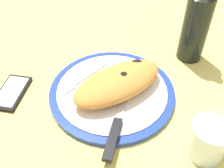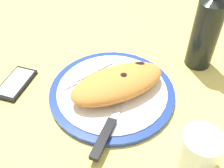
{
  "view_description": "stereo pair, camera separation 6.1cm",
  "coord_description": "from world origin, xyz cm",
  "px_view_note": "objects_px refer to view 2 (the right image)",
  "views": [
    {
      "loc": [
        35.36,
        30.32,
        49.29
      ],
      "look_at": [
        0.0,
        0.0,
        3.6
      ],
      "focal_mm": 42.76,
      "sensor_mm": 36.0,
      "label": 1
    },
    {
      "loc": [
        31.11,
        34.66,
        49.29
      ],
      "look_at": [
        0.0,
        0.0,
        3.6
      ],
      "focal_mm": 42.76,
      "sensor_mm": 36.0,
      "label": 2
    }
  ],
  "objects_px": {
    "plate": "(112,92)",
    "water_glass": "(197,153)",
    "fork": "(82,77)",
    "wine_bottle": "(206,30)",
    "smartphone": "(16,83)",
    "calzone": "(118,83)",
    "knife": "(109,128)"
  },
  "relations": [
    {
      "from": "plate",
      "to": "water_glass",
      "type": "relative_size",
      "value": 3.82
    },
    {
      "from": "fork",
      "to": "water_glass",
      "type": "distance_m",
      "value": 0.34
    },
    {
      "from": "fork",
      "to": "wine_bottle",
      "type": "distance_m",
      "value": 0.34
    },
    {
      "from": "smartphone",
      "to": "fork",
      "type": "bearing_deg",
      "value": 140.96
    },
    {
      "from": "plate",
      "to": "smartphone",
      "type": "bearing_deg",
      "value": -49.6
    },
    {
      "from": "plate",
      "to": "smartphone",
      "type": "relative_size",
      "value": 2.37
    },
    {
      "from": "smartphone",
      "to": "water_glass",
      "type": "height_order",
      "value": "water_glass"
    },
    {
      "from": "fork",
      "to": "calzone",
      "type": "bearing_deg",
      "value": 111.04
    },
    {
      "from": "fork",
      "to": "smartphone",
      "type": "height_order",
      "value": "fork"
    },
    {
      "from": "wine_bottle",
      "to": "fork",
      "type": "bearing_deg",
      "value": -27.7
    },
    {
      "from": "fork",
      "to": "knife",
      "type": "distance_m",
      "value": 0.18
    },
    {
      "from": "plate",
      "to": "wine_bottle",
      "type": "distance_m",
      "value": 0.29
    },
    {
      "from": "water_glass",
      "to": "wine_bottle",
      "type": "bearing_deg",
      "value": -145.82
    },
    {
      "from": "fork",
      "to": "plate",
      "type": "bearing_deg",
      "value": 109.02
    },
    {
      "from": "plate",
      "to": "smartphone",
      "type": "distance_m",
      "value": 0.25
    },
    {
      "from": "calzone",
      "to": "water_glass",
      "type": "distance_m",
      "value": 0.24
    },
    {
      "from": "calzone",
      "to": "knife",
      "type": "relative_size",
      "value": 1.19
    },
    {
      "from": "smartphone",
      "to": "wine_bottle",
      "type": "distance_m",
      "value": 0.51
    },
    {
      "from": "smartphone",
      "to": "water_glass",
      "type": "relative_size",
      "value": 1.61
    },
    {
      "from": "fork",
      "to": "water_glass",
      "type": "relative_size",
      "value": 1.95
    },
    {
      "from": "wine_bottle",
      "to": "knife",
      "type": "bearing_deg",
      "value": 2.35
    },
    {
      "from": "calzone",
      "to": "smartphone",
      "type": "relative_size",
      "value": 1.97
    },
    {
      "from": "smartphone",
      "to": "water_glass",
      "type": "distance_m",
      "value": 0.48
    },
    {
      "from": "fork",
      "to": "water_glass",
      "type": "xyz_separation_m",
      "value": [
        -0.02,
        0.34,
        0.02
      ]
    },
    {
      "from": "smartphone",
      "to": "wine_bottle",
      "type": "height_order",
      "value": "wine_bottle"
    },
    {
      "from": "knife",
      "to": "calzone",
      "type": "bearing_deg",
      "value": -142.39
    },
    {
      "from": "fork",
      "to": "knife",
      "type": "bearing_deg",
      "value": 71.34
    },
    {
      "from": "plate",
      "to": "calzone",
      "type": "xyz_separation_m",
      "value": [
        -0.01,
        0.01,
        0.04
      ]
    },
    {
      "from": "water_glass",
      "to": "fork",
      "type": "bearing_deg",
      "value": -85.82
    },
    {
      "from": "knife",
      "to": "smartphone",
      "type": "distance_m",
      "value": 0.29
    },
    {
      "from": "calzone",
      "to": "smartphone",
      "type": "bearing_deg",
      "value": -50.02
    },
    {
      "from": "plate",
      "to": "fork",
      "type": "xyz_separation_m",
      "value": [
        0.03,
        -0.08,
        0.01
      ]
    }
  ]
}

